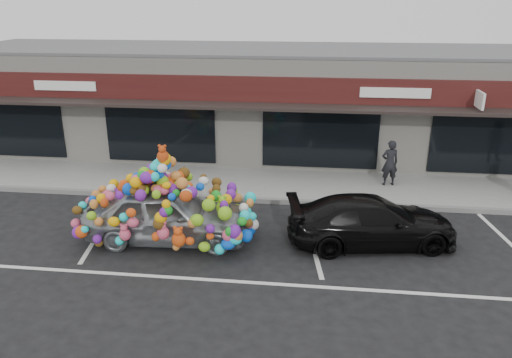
# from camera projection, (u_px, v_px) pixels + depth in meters

# --- Properties ---
(ground) EXTENTS (90.00, 90.00, 0.00)m
(ground) POSITION_uv_depth(u_px,v_px,m) (210.00, 235.00, 13.94)
(ground) COLOR black
(ground) RESTS_ON ground
(shop_building) EXTENTS (24.00, 7.20, 4.31)m
(shop_building) POSITION_uv_depth(u_px,v_px,m) (249.00, 100.00, 21.06)
(shop_building) COLOR beige
(shop_building) RESTS_ON ground
(sidewalk) EXTENTS (26.00, 3.00, 0.15)m
(sidewalk) POSITION_uv_depth(u_px,v_px,m) (233.00, 183.00, 17.64)
(sidewalk) COLOR gray
(sidewalk) RESTS_ON ground
(kerb) EXTENTS (26.00, 0.18, 0.16)m
(kerb) POSITION_uv_depth(u_px,v_px,m) (226.00, 199.00, 16.25)
(kerb) COLOR slate
(kerb) RESTS_ON ground
(parking_stripe_left) EXTENTS (0.73, 4.37, 0.01)m
(parking_stripe_left) POSITION_uv_depth(u_px,v_px,m) (103.00, 226.00, 14.48)
(parking_stripe_left) COLOR silver
(parking_stripe_left) RESTS_ON ground
(parking_stripe_mid) EXTENTS (0.73, 4.37, 0.01)m
(parking_stripe_mid) POSITION_uv_depth(u_px,v_px,m) (311.00, 237.00, 13.81)
(parking_stripe_mid) COLOR silver
(parking_stripe_mid) RESTS_ON ground
(lane_line) EXTENTS (14.00, 0.12, 0.01)m
(lane_line) POSITION_uv_depth(u_px,v_px,m) (274.00, 284.00, 11.57)
(lane_line) COLOR silver
(lane_line) RESTS_ON ground
(toy_car) EXTENTS (3.21, 4.83, 2.76)m
(toy_car) POSITION_uv_depth(u_px,v_px,m) (167.00, 208.00, 13.38)
(toy_car) COLOR #A9B0B4
(toy_car) RESTS_ON ground
(black_sedan) EXTENTS (2.56, 4.72, 1.30)m
(black_sedan) POSITION_uv_depth(u_px,v_px,m) (372.00, 221.00, 13.27)
(black_sedan) COLOR black
(black_sedan) RESTS_ON ground
(pedestrian_a) EXTENTS (0.65, 0.49, 1.59)m
(pedestrian_a) POSITION_uv_depth(u_px,v_px,m) (390.00, 163.00, 16.97)
(pedestrian_a) COLOR black
(pedestrian_a) RESTS_ON sidewalk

